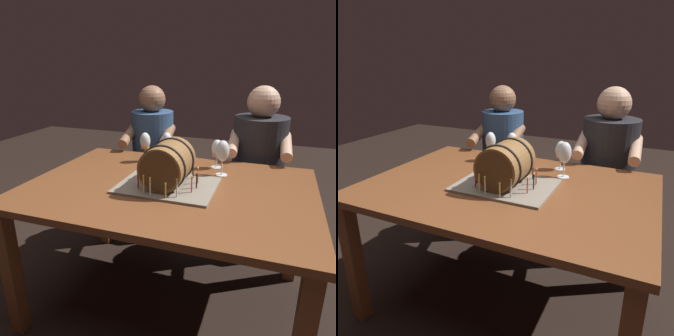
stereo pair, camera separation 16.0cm
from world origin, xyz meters
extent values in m
plane|color=black|center=(0.00, 0.00, 0.00)|extent=(8.00, 8.00, 0.00)
cube|color=brown|center=(0.00, 0.00, 0.72)|extent=(1.46, 1.02, 0.03)
cube|color=brown|center=(-0.67, -0.45, 0.35)|extent=(0.07, 0.07, 0.70)
cube|color=brown|center=(-0.67, 0.45, 0.35)|extent=(0.07, 0.07, 0.70)
cube|color=brown|center=(0.67, 0.45, 0.35)|extent=(0.07, 0.07, 0.70)
cube|color=gray|center=(0.00, -0.02, 0.74)|extent=(0.49, 0.37, 0.01)
cylinder|color=brown|center=(0.00, -0.02, 0.86)|extent=(0.22, 0.27, 0.22)
cylinder|color=#4F371E|center=(0.00, -0.15, 0.86)|extent=(0.19, 0.00, 0.19)
cylinder|color=#4F371E|center=(0.00, 0.12, 0.86)|extent=(0.19, 0.00, 0.19)
torus|color=black|center=(0.00, -0.09, 0.86)|extent=(0.24, 0.01, 0.24)
torus|color=black|center=(0.00, 0.06, 0.86)|extent=(0.24, 0.01, 0.24)
cylinder|color=black|center=(0.15, -0.02, 0.79)|extent=(0.01, 0.01, 0.08)
sphere|color=#F9C64C|center=(0.15, -0.02, 0.83)|extent=(0.01, 0.01, 0.01)
cylinder|color=#D64C47|center=(0.14, 0.05, 0.79)|extent=(0.01, 0.01, 0.08)
sphere|color=#F9C64C|center=(0.14, 0.05, 0.83)|extent=(0.01, 0.01, 0.01)
cylinder|color=black|center=(0.10, 0.11, 0.78)|extent=(0.01, 0.01, 0.07)
sphere|color=#F9C64C|center=(0.10, 0.11, 0.82)|extent=(0.01, 0.01, 0.01)
cylinder|color=#EAD666|center=(0.05, 0.14, 0.79)|extent=(0.01, 0.01, 0.07)
sphere|color=#F9C64C|center=(0.05, 0.14, 0.83)|extent=(0.01, 0.01, 0.01)
cylinder|color=#D64C47|center=(-0.01, 0.15, 0.78)|extent=(0.01, 0.01, 0.06)
sphere|color=#F9C64C|center=(-0.01, 0.15, 0.82)|extent=(0.01, 0.01, 0.01)
cylinder|color=#D64C47|center=(-0.08, 0.13, 0.78)|extent=(0.01, 0.01, 0.07)
sphere|color=#F9C64C|center=(-0.08, 0.13, 0.82)|extent=(0.01, 0.01, 0.01)
cylinder|color=black|center=(-0.13, 0.07, 0.79)|extent=(0.01, 0.01, 0.07)
sphere|color=#F9C64C|center=(-0.13, 0.07, 0.83)|extent=(0.01, 0.01, 0.01)
cylinder|color=black|center=(-0.15, 0.00, 0.78)|extent=(0.01, 0.01, 0.07)
sphere|color=#F9C64C|center=(-0.15, 0.00, 0.82)|extent=(0.01, 0.01, 0.01)
cylinder|color=black|center=(-0.14, -0.07, 0.78)|extent=(0.01, 0.01, 0.07)
sphere|color=#F9C64C|center=(-0.14, -0.07, 0.82)|extent=(0.01, 0.01, 0.01)
cylinder|color=#D64C47|center=(-0.12, -0.12, 0.79)|extent=(0.01, 0.01, 0.08)
sphere|color=#F9C64C|center=(-0.12, -0.12, 0.83)|extent=(0.01, 0.01, 0.01)
cylinder|color=#EAD666|center=(-0.07, -0.17, 0.79)|extent=(0.01, 0.01, 0.09)
sphere|color=#F9C64C|center=(-0.07, -0.17, 0.84)|extent=(0.01, 0.01, 0.01)
cylinder|color=silver|center=(-0.03, -0.19, 0.79)|extent=(0.01, 0.01, 0.09)
sphere|color=#F9C64C|center=(-0.03, -0.19, 0.84)|extent=(0.01, 0.01, 0.01)
cylinder|color=#EAD666|center=(0.05, -0.18, 0.78)|extent=(0.01, 0.01, 0.06)
sphere|color=#F9C64C|center=(0.05, -0.18, 0.82)|extent=(0.01, 0.01, 0.01)
cylinder|color=silver|center=(0.09, -0.15, 0.79)|extent=(0.01, 0.01, 0.08)
sphere|color=#F9C64C|center=(0.09, -0.15, 0.84)|extent=(0.01, 0.01, 0.01)
cylinder|color=#D64C47|center=(0.14, -0.08, 0.79)|extent=(0.01, 0.01, 0.07)
sphere|color=#F9C64C|center=(0.14, -0.08, 0.83)|extent=(0.01, 0.01, 0.01)
cylinder|color=white|center=(-0.08, 0.29, 0.74)|extent=(0.07, 0.07, 0.00)
cylinder|color=white|center=(-0.08, 0.29, 0.78)|extent=(0.01, 0.01, 0.09)
ellipsoid|color=white|center=(-0.08, 0.29, 0.87)|extent=(0.07, 0.07, 0.09)
cylinder|color=beige|center=(-0.08, 0.29, 0.85)|extent=(0.06, 0.06, 0.04)
cylinder|color=white|center=(0.18, 0.36, 0.74)|extent=(0.06, 0.06, 0.00)
cylinder|color=white|center=(0.18, 0.36, 0.77)|extent=(0.01, 0.01, 0.07)
ellipsoid|color=white|center=(0.18, 0.36, 0.86)|extent=(0.07, 0.07, 0.10)
cylinder|color=pink|center=(0.18, 0.36, 0.83)|extent=(0.05, 0.05, 0.03)
cylinder|color=white|center=(0.23, 0.24, 0.74)|extent=(0.07, 0.07, 0.00)
cylinder|color=white|center=(0.23, 0.24, 0.78)|extent=(0.01, 0.01, 0.08)
ellipsoid|color=white|center=(0.23, 0.24, 0.88)|extent=(0.07, 0.07, 0.12)
cylinder|color=white|center=(-0.27, 0.34, 0.74)|extent=(0.07, 0.07, 0.00)
cylinder|color=white|center=(-0.27, 0.34, 0.78)|extent=(0.01, 0.01, 0.08)
ellipsoid|color=white|center=(-0.27, 0.34, 0.87)|extent=(0.07, 0.07, 0.10)
cylinder|color=#C6842D|center=(-0.27, 0.34, 0.84)|extent=(0.05, 0.05, 0.03)
cylinder|color=white|center=(-0.14, 0.38, 0.74)|extent=(0.06, 0.06, 0.00)
cylinder|color=white|center=(-0.14, 0.38, 0.78)|extent=(0.01, 0.01, 0.07)
ellipsoid|color=white|center=(-0.14, 0.38, 0.87)|extent=(0.07, 0.07, 0.11)
cylinder|color=maroon|center=(-0.14, 0.38, 0.84)|extent=(0.05, 0.05, 0.04)
cube|color=#1B2D46|center=(-0.40, 0.77, 0.23)|extent=(0.34, 0.32, 0.45)
cylinder|color=#2D4C75|center=(-0.40, 0.77, 0.72)|extent=(0.35, 0.35, 0.53)
sphere|color=brown|center=(-0.40, 0.77, 1.07)|extent=(0.20, 0.20, 0.20)
cylinder|color=brown|center=(-0.24, 0.65, 0.83)|extent=(0.10, 0.31, 0.14)
cylinder|color=brown|center=(-0.52, 0.62, 0.83)|extent=(0.10, 0.31, 0.14)
cube|color=black|center=(0.40, 0.77, 0.23)|extent=(0.34, 0.32, 0.45)
cylinder|color=#232328|center=(0.40, 0.77, 0.72)|extent=(0.38, 0.38, 0.54)
sphere|color=tan|center=(0.40, 0.77, 1.08)|extent=(0.22, 0.22, 0.22)
cylinder|color=tan|center=(0.57, 0.64, 0.83)|extent=(0.08, 0.31, 0.14)
cylinder|color=tan|center=(0.24, 0.63, 0.83)|extent=(0.08, 0.31, 0.14)
camera|label=1|loc=(0.50, -1.45, 1.36)|focal=34.07mm
camera|label=2|loc=(0.65, -1.39, 1.36)|focal=34.07mm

